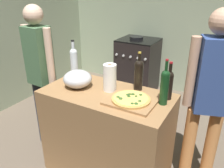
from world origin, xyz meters
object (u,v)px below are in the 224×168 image
Objects in this scene: person_in_red at (209,95)px; mixing_bowl at (78,79)px; wine_bottle_amber at (74,62)px; paper_towel_roll at (110,78)px; stove at (137,66)px; wine_bottle_green at (165,86)px; wine_bottle_clear at (139,74)px; pizza at (131,99)px; person_in_stripes at (41,71)px; wine_bottle_dark at (169,84)px.

mixing_bowl is at bearing -164.71° from person_in_red.
mixing_bowl is at bearing -45.20° from wine_bottle_amber.
paper_towel_roll is 0.15× the size of person_in_red.
mixing_bowl reaches higher than stove.
mixing_bowl is 0.70× the size of wine_bottle_green.
wine_bottle_green is at bearing -27.61° from wine_bottle_clear.
wine_bottle_amber reaches higher than wine_bottle_clear.
pizza is 0.20× the size of person_in_red.
person_in_red reaches higher than wine_bottle_clear.
wine_bottle_green is 0.24× the size of person_in_stripes.
person_in_red reaches higher than stove.
wine_bottle_clear is 0.68m from wine_bottle_amber.
stove is (-0.80, 1.98, -0.46)m from pizza.
paper_towel_roll is at bearing -169.23° from wine_bottle_dark.
pizza is 0.98× the size of wine_bottle_dark.
stove is 1.97m from person_in_stripes.
stove is (-0.24, 1.95, -0.51)m from mixing_bowl.
wine_bottle_clear is at bearing 5.35° from wine_bottle_amber.
person_in_stripes is at bearing 173.32° from mixing_bowl.
paper_towel_roll reaches higher than pizza.
wine_bottle_dark is 0.20× the size of person_in_red.
wine_bottle_amber is (-0.98, -0.02, 0.03)m from wine_bottle_dark.
person_in_stripes reaches higher than wine_bottle_green.
pizza is 0.82× the size of wine_bottle_amber.
wine_bottle_green is at bearing 24.51° from pizza.
stove is at bearing 96.93° from mixing_bowl.
person_in_red reaches higher than wine_bottle_amber.
stove is at bearing 119.12° from wine_bottle_green.
mixing_bowl is 0.57m from wine_bottle_clear.
person_in_stripes is (-0.31, -1.88, 0.47)m from stove.
wine_bottle_amber is 0.40× the size of stove.
person_in_red is (1.66, 0.24, 0.02)m from person_in_stripes.
paper_towel_roll is 0.16× the size of person_in_stripes.
wine_bottle_green is 0.97m from wine_bottle_amber.
wine_bottle_amber reaches higher than pizza.
wine_bottle_green is at bearing -5.14° from wine_bottle_amber.
mixing_bowl is 0.16× the size of person_in_red.
pizza is at bearing -23.44° from paper_towel_roll.
pizza is 0.29m from wine_bottle_clear.
paper_towel_roll is 0.85m from person_in_red.
mixing_bowl is 2.03m from stove.
wine_bottle_green reaches higher than mixing_bowl.
wine_bottle_dark is at bearing 1.06° from wine_bottle_amber.
wine_bottle_clear is 0.33m from wine_bottle_green.
wine_bottle_dark is at bearing 10.77° from paper_towel_roll.
person_in_red is at bearing 15.29° from mixing_bowl.
wine_bottle_green is at bearing -92.50° from wine_bottle_dark.
wine_bottle_amber is (-0.46, 0.08, 0.05)m from paper_towel_roll.
person_in_stripes reaches higher than wine_bottle_clear.
wine_bottle_clear is at bearing 9.04° from person_in_stripes.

